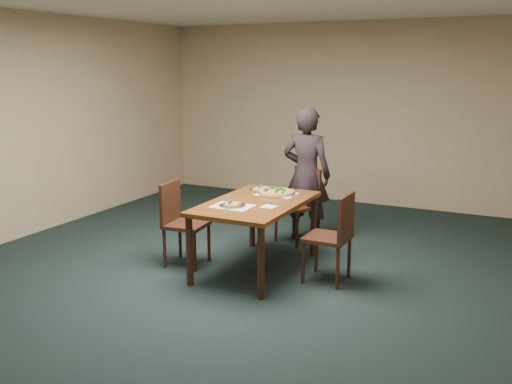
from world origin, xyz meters
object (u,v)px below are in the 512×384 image
at_px(chair_left, 180,218).
at_px(chair_right, 335,233).
at_px(dining_table, 256,210).
at_px(slice_plate_near, 232,205).
at_px(pizza_pan, 277,192).
at_px(diner, 307,175).
at_px(slice_plate_far, 262,189).
at_px(chair_far, 301,200).

distance_m(chair_left, chair_right, 1.70).
xyz_separation_m(dining_table, slice_plate_near, (-0.12, -0.30, 0.11)).
distance_m(dining_table, pizza_pan, 0.43).
distance_m(diner, slice_plate_far, 0.76).
relative_size(dining_table, slice_plate_near, 5.36).
xyz_separation_m(chair_left, slice_plate_near, (0.71, -0.10, 0.25)).
height_order(chair_right, slice_plate_near, chair_right).
height_order(chair_left, chair_right, same).
bearing_deg(chair_left, slice_plate_near, -104.55).
xyz_separation_m(chair_left, slice_plate_far, (0.64, 0.72, 0.25)).
relative_size(chair_left, pizza_pan, 2.18).
bearing_deg(chair_right, dining_table, -87.41).
height_order(chair_far, slice_plate_near, chair_far).
bearing_deg(slice_plate_near, chair_left, 171.55).
height_order(slice_plate_near, slice_plate_far, slice_plate_near).
height_order(chair_right, diner, diner).
bearing_deg(chair_far, chair_right, -33.39).
height_order(chair_far, slice_plate_far, chair_far).
bearing_deg(slice_plate_near, chair_right, 18.32).
relative_size(dining_table, diner, 0.90).
bearing_deg(slice_plate_near, diner, 82.37).
bearing_deg(pizza_pan, chair_far, 90.64).
bearing_deg(slice_plate_far, chair_far, 70.07).
xyz_separation_m(dining_table, chair_left, (-0.83, -0.19, -0.14)).
height_order(chair_right, pizza_pan, chair_right).
bearing_deg(slice_plate_near, pizza_pan, 76.11).
bearing_deg(slice_plate_near, slice_plate_far, 94.73).
xyz_separation_m(dining_table, chair_far, (0.04, 1.18, -0.14)).
distance_m(diner, pizza_pan, 0.83).
distance_m(chair_far, pizza_pan, 0.81).
relative_size(chair_left, slice_plate_near, 3.25).
relative_size(chair_left, diner, 0.55).
distance_m(dining_table, chair_left, 0.86).
relative_size(chair_far, diner, 0.55).
xyz_separation_m(diner, slice_plate_far, (-0.27, -0.70, -0.07)).
xyz_separation_m(diner, slice_plate_near, (-0.21, -1.53, -0.07)).
xyz_separation_m(chair_far, slice_plate_near, (-0.17, -1.47, 0.25)).
bearing_deg(chair_far, chair_left, -101.17).
distance_m(chair_right, slice_plate_near, 1.06).
bearing_deg(pizza_pan, chair_left, -145.74).
bearing_deg(chair_far, slice_plate_near, -75.11).
xyz_separation_m(pizza_pan, slice_plate_near, (-0.17, -0.70, -0.01)).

